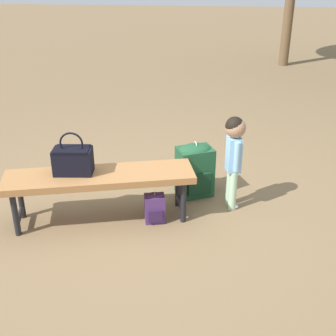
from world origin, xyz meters
The scene contains 6 objects.
ground_plane centered at (0.00, 0.00, 0.00)m, with size 40.00×40.00×0.00m, color brown.
park_bench centered at (-0.33, -0.10, 0.39)m, with size 1.65×0.80×0.45m.
handbag centered at (-0.54, -0.11, 0.58)m, with size 0.34×0.21×0.37m.
child_standing centered at (0.80, 0.25, 0.58)m, with size 0.18×0.23×0.88m.
backpack_large centered at (0.45, 0.46, 0.27)m, with size 0.40×0.36×0.55m.
backpack_small centered at (0.14, -0.08, 0.14)m, with size 0.20×0.18×0.29m.
Camera 1 is at (0.61, -3.32, 2.08)m, focal length 46.67 mm.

